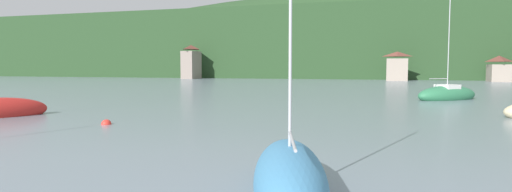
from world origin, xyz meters
TOP-DOWN VIEW (x-y plane):
  - wooded_hillside at (5.02, 144.27)m, footprint 352.00×50.25m
  - shore_building_west at (-39.68, 110.29)m, footprint 3.32×5.93m
  - shore_building_westcentral at (9.92, 108.98)m, footprint 4.57×3.18m
  - shore_building_central at (29.76, 110.05)m, footprint 3.81×5.43m
  - sailboat_near_1 at (5.15, 23.47)m, footprint 3.38×6.65m
  - sailboat_far_6 at (13.04, 56.49)m, footprint 6.80×6.36m
  - mooring_buoy_near at (-7.08, 32.71)m, footprint 0.54×0.54m

SIDE VIEW (x-z plane):
  - mooring_buoy_near at x=-7.08m, z-range -0.27..0.27m
  - sailboat_near_1 at x=5.15m, z-range -3.29..4.06m
  - sailboat_far_6 at x=13.04m, z-range -4.75..5.66m
  - shore_building_central at x=29.76m, z-range -0.07..5.26m
  - shore_building_westcentral at x=9.92m, z-range -0.09..6.23m
  - shore_building_west at x=-39.68m, z-range -0.12..8.40m
  - wooded_hillside at x=5.02m, z-range -12.89..28.54m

